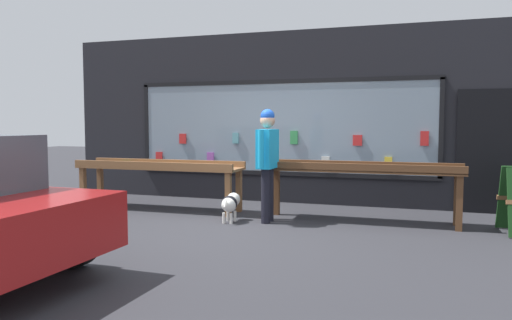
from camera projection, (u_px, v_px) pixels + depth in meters
name	position (u px, v px, depth m)	size (l,w,h in m)	color
ground_plane	(235.00, 225.00, 7.48)	(40.00, 40.00, 0.00)	#2D2D33
shopfront_facade	(282.00, 119.00, 9.60)	(8.82, 0.29, 3.27)	black
display_table_left	(159.00, 170.00, 8.76)	(3.01, 0.70, 0.87)	brown
display_table_right	(361.00, 174.00, 7.65)	(3.00, 0.62, 0.93)	brown
person_browsing	(267.00, 156.00, 7.63)	(0.24, 0.68, 1.74)	black
small_dog	(230.00, 203.00, 7.71)	(0.26, 0.55, 0.43)	white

